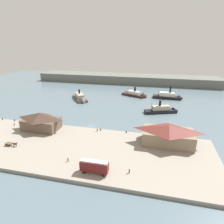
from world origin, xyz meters
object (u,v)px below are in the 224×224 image
(horse_cart, at_px, (11,144))
(pedestrian_at_waters_edge, at_px, (68,160))
(pedestrian_near_west_shed, at_px, (129,171))
(ferry_approaching_east, at_px, (81,98))
(mooring_post_west, at_px, (2,119))
(ferry_departing_north, at_px, (164,110))
(ferry_outer_harbor, at_px, (170,97))
(pedestrian_near_east_shed, at_px, (14,124))
(ferry_moored_east, at_px, (137,95))
(mooring_post_center_west, at_px, (101,130))
(ferry_shed_customs_shed, at_px, (168,134))
(mooring_post_east, at_px, (126,132))
(pedestrian_near_cart, at_px, (97,130))
(street_tram, at_px, (94,166))
(ferry_shed_west_terminal, at_px, (41,121))
(mooring_post_center_east, at_px, (15,120))

(horse_cart, relative_size, pedestrian_at_waters_edge, 3.63)
(pedestrian_near_west_shed, xyz_separation_m, ferry_approaching_east, (-46.04, 73.94, -0.54))
(mooring_post_west, bearing_deg, pedestrian_at_waters_edge, -27.75)
(ferry_departing_north, xyz_separation_m, ferry_outer_harbor, (5.11, 31.18, 0.09))
(pedestrian_near_east_shed, distance_m, ferry_outer_harbor, 104.48)
(ferry_approaching_east, height_order, ferry_outer_harbor, ferry_outer_harbor)
(ferry_moored_east, bearing_deg, mooring_post_center_west, -98.67)
(ferry_shed_customs_shed, xyz_separation_m, ferry_departing_north, (-0.59, 39.64, -3.75))
(pedestrian_near_east_shed, xyz_separation_m, ferry_departing_north, (72.74, 38.51, -0.34))
(mooring_post_east, bearing_deg, pedestrian_at_waters_edge, -121.98)
(pedestrian_near_cart, height_order, ferry_moored_east, ferry_moored_east)
(ferry_approaching_east, relative_size, ferry_outer_harbor, 0.98)
(mooring_post_center_west, bearing_deg, street_tram, -77.45)
(ferry_shed_west_terminal, xyz_separation_m, street_tram, (34.35, -24.96, -1.63))
(horse_cart, relative_size, ferry_outer_harbor, 0.25)
(ferry_outer_harbor, bearing_deg, mooring_post_east, -108.92)
(horse_cart, bearing_deg, pedestrian_at_waters_edge, -9.72)
(street_tram, height_order, pedestrian_near_east_shed, street_tram)
(horse_cart, distance_m, mooring_post_center_west, 37.63)
(pedestrian_near_west_shed, height_order, ferry_outer_harbor, ferry_outer_harbor)
(ferry_shed_customs_shed, relative_size, pedestrian_near_west_shed, 12.82)
(pedestrian_near_east_shed, height_order, ferry_departing_north, ferry_departing_north)
(pedestrian_near_east_shed, height_order, ferry_moored_east, ferry_moored_east)
(ferry_departing_north, bearing_deg, ferry_approaching_east, 168.01)
(mooring_post_center_west, bearing_deg, pedestrian_near_west_shed, -57.41)
(ferry_shed_customs_shed, relative_size, mooring_post_center_east, 22.49)
(ferry_departing_north, relative_size, ferry_outer_harbor, 0.95)
(pedestrian_near_east_shed, xyz_separation_m, pedestrian_near_cart, (42.06, 3.04, -0.02))
(pedestrian_at_waters_edge, height_order, ferry_departing_north, ferry_departing_north)
(pedestrian_near_east_shed, relative_size, ferry_departing_north, 0.07)
(mooring_post_east, relative_size, ferry_approaching_east, 0.04)
(horse_cart, height_order, pedestrian_near_east_shed, horse_cart)
(mooring_post_west, bearing_deg, mooring_post_east, -0.17)
(ferry_shed_customs_shed, bearing_deg, horse_cart, -165.22)
(horse_cart, distance_m, ferry_moored_east, 96.82)
(ferry_approaching_east, bearing_deg, mooring_post_west, -119.38)
(mooring_post_center_east, bearing_deg, pedestrian_near_east_shed, -51.88)
(ferry_departing_north, bearing_deg, pedestrian_near_west_shed, -100.93)
(horse_cart, height_order, ferry_departing_north, ferry_departing_north)
(street_tram, xyz_separation_m, ferry_moored_east, (3.49, 96.05, -2.55))
(pedestrian_near_east_shed, bearing_deg, pedestrian_near_west_shed, -20.82)
(horse_cart, height_order, ferry_approaching_east, ferry_approaching_east)
(pedestrian_near_cart, xyz_separation_m, mooring_post_east, (13.45, 1.45, -0.24))
(ferry_approaching_east, xyz_separation_m, ferry_moored_east, (38.71, 19.66, -0.15))
(pedestrian_at_waters_edge, distance_m, pedestrian_near_cart, 24.98)
(horse_cart, relative_size, pedestrian_near_west_shed, 3.53)
(horse_cart, xyz_separation_m, mooring_post_center_west, (30.98, 21.36, -0.48))
(pedestrian_near_west_shed, bearing_deg, pedestrian_at_waters_edge, 176.42)
(ferry_shed_west_terminal, distance_m, pedestrian_near_west_shed, 50.59)
(pedestrian_near_east_shed, bearing_deg, ferry_departing_north, 27.90)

